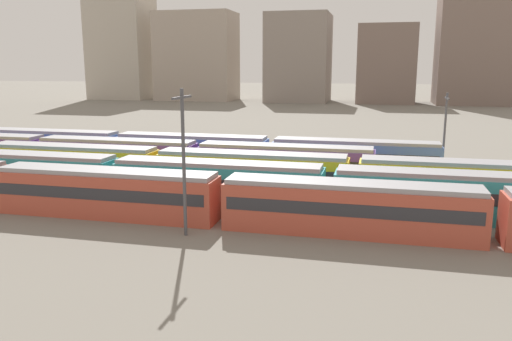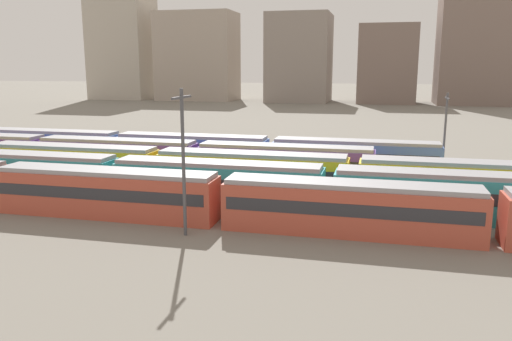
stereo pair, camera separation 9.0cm
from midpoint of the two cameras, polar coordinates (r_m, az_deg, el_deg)
The scene contains 13 objects.
ground_plane at distance 61.13m, azimuth -26.47°, elevation -0.64°, with size 600.00×600.00×0.00m, color slate.
train_track_0 at distance 36.60m, azimuth 10.36°, elevation -4.09°, with size 93.60×3.06×3.75m.
train_track_1 at distance 47.32m, azimuth -15.33°, elevation -0.74°, with size 74.70×3.06×3.75m.
train_track_2 at distance 51.12m, azimuth -10.88°, elevation 0.37°, with size 74.70×3.06×3.75m.
train_track_3 at distance 58.89m, azimuth -15.21°, elevation 1.65°, with size 55.80×3.06×3.75m.
train_track_4 at distance 60.72m, azimuth -7.20°, elevation 2.26°, with size 55.80×3.06×3.75m.
catenary_pole_0 at distance 35.20m, azimuth -8.14°, elevation 1.62°, with size 0.24×3.20×10.21m.
catenary_pole_1 at distance 59.62m, azimuth 20.26°, elevation 4.41°, with size 0.24×3.20×8.83m.
distant_building_0 at distance 190.71m, azimuth -14.80°, elevation 14.51°, with size 20.12×16.58×44.99m, color #B2A899.
distant_building_1 at distance 179.14m, azimuth -6.61°, elevation 12.49°, with size 25.89×16.17×29.21m, color #A89989.
distant_building_2 at distance 170.41m, azimuth 4.78°, elevation 12.36°, with size 19.63×20.18×27.92m, color gray.
distant_building_3 at distance 168.38m, azimuth 14.30°, elevation 11.40°, with size 17.60×16.36×24.07m, color #7A665B.
distant_building_4 at distance 170.64m, azimuth 23.23°, elevation 12.58°, with size 21.88×17.79×34.45m, color #7A665B.
Camera 1 is at (38.93, -35.23, 11.70)m, focal length 35.91 mm.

